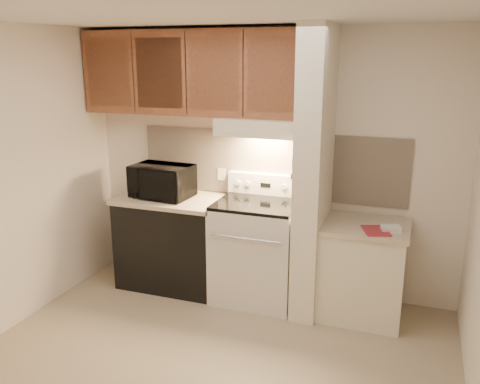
% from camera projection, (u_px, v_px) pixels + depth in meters
% --- Properties ---
extents(floor, '(3.60, 3.60, 0.00)m').
position_uv_depth(floor, '(210.00, 364.00, 3.82)').
color(floor, tan).
rests_on(floor, ground).
extents(ceiling, '(3.60, 3.60, 0.00)m').
position_uv_depth(ceiling, '(204.00, 13.00, 3.17)').
color(ceiling, white).
rests_on(ceiling, wall_back).
extents(wall_back, '(3.60, 2.50, 0.02)m').
position_uv_depth(wall_back, '(269.00, 163.00, 4.86)').
color(wall_back, white).
rests_on(wall_back, floor).
extents(wall_left, '(0.02, 3.00, 2.50)m').
position_uv_depth(wall_left, '(1.00, 183.00, 4.08)').
color(wall_left, white).
rests_on(wall_left, floor).
extents(backsplash, '(2.60, 0.02, 0.63)m').
position_uv_depth(backsplash, '(269.00, 164.00, 4.85)').
color(backsplash, beige).
rests_on(backsplash, wall_back).
extents(range_body, '(0.76, 0.65, 0.92)m').
position_uv_depth(range_body, '(257.00, 252.00, 4.75)').
color(range_body, silver).
rests_on(range_body, floor).
extents(oven_window, '(0.50, 0.01, 0.30)m').
position_uv_depth(oven_window, '(246.00, 261.00, 4.45)').
color(oven_window, black).
rests_on(oven_window, range_body).
extents(oven_handle, '(0.65, 0.02, 0.02)m').
position_uv_depth(oven_handle, '(245.00, 239.00, 4.36)').
color(oven_handle, silver).
rests_on(oven_handle, range_body).
extents(cooktop, '(0.74, 0.64, 0.03)m').
position_uv_depth(cooktop, '(258.00, 204.00, 4.63)').
color(cooktop, black).
rests_on(cooktop, range_body).
extents(range_backguard, '(0.76, 0.08, 0.20)m').
position_uv_depth(range_backguard, '(267.00, 184.00, 4.86)').
color(range_backguard, silver).
rests_on(range_backguard, range_body).
extents(range_display, '(0.10, 0.01, 0.04)m').
position_uv_depth(range_display, '(266.00, 185.00, 4.82)').
color(range_display, black).
rests_on(range_display, range_backguard).
extents(range_knob_left_outer, '(0.05, 0.02, 0.05)m').
position_uv_depth(range_knob_left_outer, '(238.00, 183.00, 4.91)').
color(range_knob_left_outer, silver).
rests_on(range_knob_left_outer, range_backguard).
extents(range_knob_left_inner, '(0.05, 0.02, 0.05)m').
position_uv_depth(range_knob_left_inner, '(248.00, 184.00, 4.87)').
color(range_knob_left_inner, silver).
rests_on(range_knob_left_inner, range_backguard).
extents(range_knob_right_inner, '(0.05, 0.02, 0.05)m').
position_uv_depth(range_knob_right_inner, '(284.00, 187.00, 4.76)').
color(range_knob_right_inner, silver).
rests_on(range_knob_right_inner, range_backguard).
extents(range_knob_right_outer, '(0.05, 0.02, 0.05)m').
position_uv_depth(range_knob_right_outer, '(294.00, 188.00, 4.72)').
color(range_knob_right_outer, silver).
rests_on(range_knob_right_outer, range_backguard).
extents(dishwasher_front, '(1.00, 0.63, 0.87)m').
position_uv_depth(dishwasher_front, '(173.00, 243.00, 5.05)').
color(dishwasher_front, black).
rests_on(dishwasher_front, floor).
extents(left_countertop, '(1.04, 0.67, 0.04)m').
position_uv_depth(left_countertop, '(172.00, 199.00, 4.93)').
color(left_countertop, beige).
rests_on(left_countertop, dishwasher_front).
extents(spoon_rest, '(0.21, 0.10, 0.01)m').
position_uv_depth(spoon_rest, '(168.00, 190.00, 5.16)').
color(spoon_rest, black).
rests_on(spoon_rest, left_countertop).
extents(teal_jar, '(0.10, 0.10, 0.10)m').
position_uv_depth(teal_jar, '(186.00, 187.00, 5.10)').
color(teal_jar, '#2F7068').
rests_on(teal_jar, left_countertop).
extents(outlet, '(0.08, 0.01, 0.12)m').
position_uv_depth(outlet, '(222.00, 174.00, 5.03)').
color(outlet, silver).
rests_on(outlet, backsplash).
extents(microwave, '(0.59, 0.42, 0.31)m').
position_uv_depth(microwave, '(162.00, 181.00, 4.90)').
color(microwave, black).
rests_on(microwave, left_countertop).
extents(partition_pillar, '(0.22, 0.70, 2.50)m').
position_uv_depth(partition_pillar, '(314.00, 175.00, 4.37)').
color(partition_pillar, white).
rests_on(partition_pillar, floor).
extents(pillar_trim, '(0.01, 0.70, 0.04)m').
position_uv_depth(pillar_trim, '(301.00, 168.00, 4.40)').
color(pillar_trim, brown).
rests_on(pillar_trim, partition_pillar).
extents(knife_strip, '(0.02, 0.42, 0.04)m').
position_uv_depth(knife_strip, '(299.00, 167.00, 4.35)').
color(knife_strip, black).
rests_on(knife_strip, partition_pillar).
extents(knife_blade_a, '(0.01, 0.03, 0.16)m').
position_uv_depth(knife_blade_a, '(293.00, 182.00, 4.23)').
color(knife_blade_a, silver).
rests_on(knife_blade_a, knife_strip).
extents(knife_handle_a, '(0.02, 0.02, 0.10)m').
position_uv_depth(knife_handle_a, '(293.00, 165.00, 4.19)').
color(knife_handle_a, black).
rests_on(knife_handle_a, knife_strip).
extents(knife_blade_b, '(0.01, 0.04, 0.18)m').
position_uv_depth(knife_blade_b, '(295.00, 181.00, 4.30)').
color(knife_blade_b, silver).
rests_on(knife_blade_b, knife_strip).
extents(knife_handle_b, '(0.02, 0.02, 0.10)m').
position_uv_depth(knife_handle_b, '(296.00, 163.00, 4.28)').
color(knife_handle_b, black).
rests_on(knife_handle_b, knife_strip).
extents(knife_blade_c, '(0.01, 0.04, 0.20)m').
position_uv_depth(knife_blade_c, '(297.00, 180.00, 4.39)').
color(knife_blade_c, silver).
rests_on(knife_blade_c, knife_strip).
extents(knife_handle_c, '(0.02, 0.02, 0.10)m').
position_uv_depth(knife_handle_c, '(298.00, 161.00, 4.35)').
color(knife_handle_c, black).
rests_on(knife_handle_c, knife_strip).
extents(knife_blade_d, '(0.01, 0.04, 0.16)m').
position_uv_depth(knife_blade_d, '(299.00, 176.00, 4.44)').
color(knife_blade_d, silver).
rests_on(knife_blade_d, knife_strip).
extents(knife_handle_d, '(0.02, 0.02, 0.10)m').
position_uv_depth(knife_handle_d, '(300.00, 159.00, 4.42)').
color(knife_handle_d, black).
rests_on(knife_handle_d, knife_strip).
extents(knife_blade_e, '(0.01, 0.04, 0.18)m').
position_uv_depth(knife_blade_e, '(301.00, 175.00, 4.53)').
color(knife_blade_e, silver).
rests_on(knife_blade_e, knife_strip).
extents(knife_handle_e, '(0.02, 0.02, 0.10)m').
position_uv_depth(knife_handle_e, '(302.00, 157.00, 4.50)').
color(knife_handle_e, black).
rests_on(knife_handle_e, knife_strip).
extents(oven_mitt, '(0.03, 0.11, 0.26)m').
position_uv_depth(oven_mitt, '(303.00, 178.00, 4.59)').
color(oven_mitt, gray).
rests_on(oven_mitt, partition_pillar).
extents(right_cab_base, '(0.70, 0.60, 0.81)m').
position_uv_depth(right_cab_base, '(362.00, 272.00, 4.45)').
color(right_cab_base, silver).
rests_on(right_cab_base, floor).
extents(right_countertop, '(0.74, 0.64, 0.04)m').
position_uv_depth(right_countertop, '(365.00, 226.00, 4.34)').
color(right_countertop, beige).
rests_on(right_countertop, right_cab_base).
extents(red_folder, '(0.27, 0.32, 0.01)m').
position_uv_depth(red_folder, '(376.00, 231.00, 4.16)').
color(red_folder, '#9F2633').
rests_on(red_folder, right_countertop).
extents(white_box, '(0.18, 0.14, 0.04)m').
position_uv_depth(white_box, '(391.00, 228.00, 4.16)').
color(white_box, white).
rests_on(white_box, right_countertop).
extents(range_hood, '(0.78, 0.44, 0.15)m').
position_uv_depth(range_hood, '(263.00, 126.00, 4.56)').
color(range_hood, silver).
rests_on(range_hood, upper_cabinets).
extents(hood_lip, '(0.78, 0.04, 0.06)m').
position_uv_depth(hood_lip, '(255.00, 135.00, 4.38)').
color(hood_lip, silver).
rests_on(hood_lip, range_hood).
extents(upper_cabinets, '(2.18, 0.33, 0.77)m').
position_uv_depth(upper_cabinets, '(194.00, 73.00, 4.70)').
color(upper_cabinets, brown).
rests_on(upper_cabinets, wall_back).
extents(cab_door_a, '(0.46, 0.01, 0.63)m').
position_uv_depth(cab_door_a, '(108.00, 72.00, 4.82)').
color(cab_door_a, brown).
rests_on(cab_door_a, upper_cabinets).
extents(cab_gap_a, '(0.01, 0.01, 0.73)m').
position_uv_depth(cab_gap_a, '(133.00, 73.00, 4.74)').
color(cab_gap_a, black).
rests_on(cab_gap_a, upper_cabinets).
extents(cab_door_b, '(0.46, 0.01, 0.63)m').
position_uv_depth(cab_door_b, '(159.00, 73.00, 4.65)').
color(cab_door_b, brown).
rests_on(cab_door_b, upper_cabinets).
extents(cab_gap_b, '(0.01, 0.01, 0.73)m').
position_uv_depth(cab_gap_b, '(186.00, 73.00, 4.56)').
color(cab_gap_b, black).
rests_on(cab_gap_b, upper_cabinets).
extents(cab_door_c, '(0.46, 0.01, 0.63)m').
position_uv_depth(cab_door_c, '(214.00, 74.00, 4.47)').
color(cab_door_c, brown).
rests_on(cab_door_c, upper_cabinets).
extents(cab_gap_c, '(0.01, 0.01, 0.73)m').
position_uv_depth(cab_gap_c, '(243.00, 74.00, 4.38)').
color(cab_gap_c, black).
rests_on(cab_gap_c, upper_cabinets).
extents(cab_door_d, '(0.46, 0.01, 0.63)m').
position_uv_depth(cab_door_d, '(274.00, 75.00, 4.29)').
color(cab_door_d, brown).
rests_on(cab_door_d, upper_cabinets).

